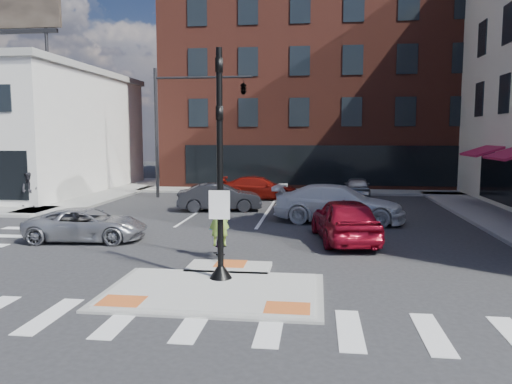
# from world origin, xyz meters

# --- Properties ---
(ground) EXTENTS (120.00, 120.00, 0.00)m
(ground) POSITION_xyz_m (0.00, 0.00, 0.00)
(ground) COLOR #28282B
(ground) RESTS_ON ground
(refuge_island) EXTENTS (5.40, 4.65, 0.13)m
(refuge_island) POSITION_xyz_m (0.00, -0.26, 0.05)
(refuge_island) COLOR gray
(refuge_island) RESTS_ON ground
(sidewalk_e) EXTENTS (3.00, 24.00, 0.15)m
(sidewalk_e) POSITION_xyz_m (10.80, 10.00, 0.07)
(sidewalk_e) COLOR gray
(sidewalk_e) RESTS_ON ground
(sidewalk_n) EXTENTS (26.00, 3.00, 0.15)m
(sidewalk_n) POSITION_xyz_m (3.00, 22.00, 0.07)
(sidewalk_n) COLOR gray
(sidewalk_n) RESTS_ON ground
(building_n) EXTENTS (24.40, 18.40, 15.50)m
(building_n) POSITION_xyz_m (3.00, 31.99, 7.80)
(building_n) COLOR #58251B
(building_n) RESTS_ON ground
(building_far_left) EXTENTS (10.00, 12.00, 10.00)m
(building_far_left) POSITION_xyz_m (-4.00, 52.00, 5.00)
(building_far_left) COLOR slate
(building_far_left) RESTS_ON ground
(building_far_right) EXTENTS (12.00, 12.00, 12.00)m
(building_far_right) POSITION_xyz_m (9.00, 54.00, 6.00)
(building_far_right) COLOR brown
(building_far_right) RESTS_ON ground
(signal_pole) EXTENTS (0.60, 0.60, 5.98)m
(signal_pole) POSITION_xyz_m (0.00, 0.40, 2.36)
(signal_pole) COLOR black
(signal_pole) RESTS_ON refuge_island
(mast_arm_signal) EXTENTS (6.10, 2.24, 8.00)m
(mast_arm_signal) POSITION_xyz_m (-3.47, 18.00, 6.21)
(mast_arm_signal) COLOR black
(mast_arm_signal) RESTS_ON ground
(silver_suv) EXTENTS (4.53, 2.41, 1.21)m
(silver_suv) POSITION_xyz_m (-5.94, 5.00, 0.61)
(silver_suv) COLOR #A5A6AC
(silver_suv) RESTS_ON ground
(red_sedan) EXTENTS (2.64, 5.06, 1.64)m
(red_sedan) POSITION_xyz_m (3.53, 6.00, 0.82)
(red_sedan) COLOR maroon
(red_sedan) RESTS_ON ground
(white_pickup) EXTENTS (6.04, 3.03, 1.68)m
(white_pickup) POSITION_xyz_m (3.48, 10.15, 0.84)
(white_pickup) COLOR white
(white_pickup) RESTS_ON ground
(bg_car_dark) EXTENTS (4.51, 2.27, 1.42)m
(bg_car_dark) POSITION_xyz_m (-2.50, 12.88, 0.71)
(bg_car_dark) COLOR #28292E
(bg_car_dark) RESTS_ON ground
(bg_car_silver) EXTENTS (1.72, 3.95, 1.32)m
(bg_car_silver) POSITION_xyz_m (5.00, 19.35, 0.66)
(bg_car_silver) COLOR #A1A4A8
(bg_car_silver) RESTS_ON ground
(bg_car_red) EXTENTS (4.86, 2.22, 1.38)m
(bg_car_red) POSITION_xyz_m (-0.99, 17.79, 0.69)
(bg_car_red) COLOR maroon
(bg_car_red) RESTS_ON ground
(cyclist) EXTENTS (0.98, 1.83, 2.20)m
(cyclist) POSITION_xyz_m (-0.51, 2.80, 0.74)
(cyclist) COLOR #3F3F44
(cyclist) RESTS_ON ground
(pedestrian_a) EXTENTS (0.93, 0.75, 1.83)m
(pedestrian_a) POSITION_xyz_m (-12.46, 12.00, 1.07)
(pedestrian_a) COLOR black
(pedestrian_a) RESTS_ON sidewalk_nw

